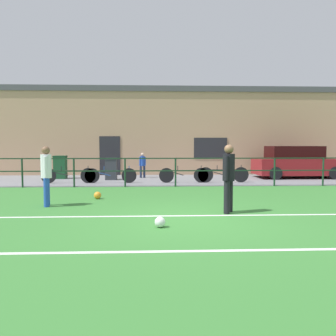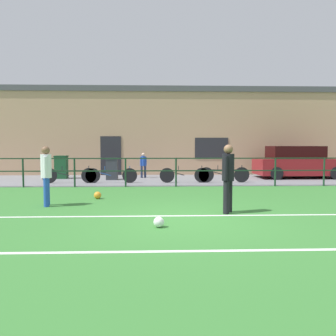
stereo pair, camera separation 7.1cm
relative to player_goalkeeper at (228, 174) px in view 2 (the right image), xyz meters
The scene contains 18 objects.
ground 1.54m from the player_goalkeeper, 144.49° to the right, with size 60.00×44.00×0.04m, color #387A33.
field_line_touchline 1.39m from the player_goalkeeper, 162.23° to the right, with size 36.00×0.11×0.00m, color white.
field_line_hash 3.32m from the player_goalkeeper, 107.65° to the right, with size 36.00×0.11×0.00m, color white.
pavement_strip 7.93m from the player_goalkeeper, 97.02° to the left, with size 48.00×5.00×0.02m, color slate.
perimeter_fence 5.40m from the player_goalkeeper, 100.27° to the left, with size 36.07×0.07×1.15m.
clubhouse_facade 11.64m from the player_goalkeeper, 94.78° to the left, with size 28.00×2.56×4.79m.
player_goalkeeper is the anchor object (origin of this frame).
player_striker 4.90m from the player_goalkeeper, 166.61° to the left, with size 0.29×0.44×1.64m.
soccer_ball_match 4.35m from the player_goalkeeper, 147.04° to the left, with size 0.23×0.23×0.23m, color orange.
soccer_ball_spare 2.39m from the player_goalkeeper, 140.39° to the right, with size 0.22×0.22×0.22m, color white.
spectator_child 9.09m from the player_goalkeeper, 105.15° to the left, with size 0.32×0.22×1.23m.
parked_car_red 9.96m from the player_goalkeeper, 58.15° to the left, with size 4.18×1.96×1.57m.
bicycle_parked_0 8.53m from the player_goalkeeper, 130.07° to the left, with size 2.33×0.04×0.75m.
bicycle_parked_1 7.51m from the player_goalkeeper, 119.48° to the left, with size 2.22×0.04×0.74m.
bicycle_parked_2 6.65m from the player_goalkeeper, 79.58° to the left, with size 2.23×0.04×0.76m.
bicycle_parked_3 6.56m from the player_goalkeeper, 94.63° to the left, with size 2.15×0.04×0.74m.
trash_bin_0 10.61m from the player_goalkeeper, 126.66° to the left, with size 0.60×0.51×1.11m.
trash_bin_1 8.77m from the player_goalkeeper, 115.82° to the left, with size 0.55×0.47×1.02m.
Camera 2 is at (-0.83, -7.77, 1.72)m, focal length 37.25 mm.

